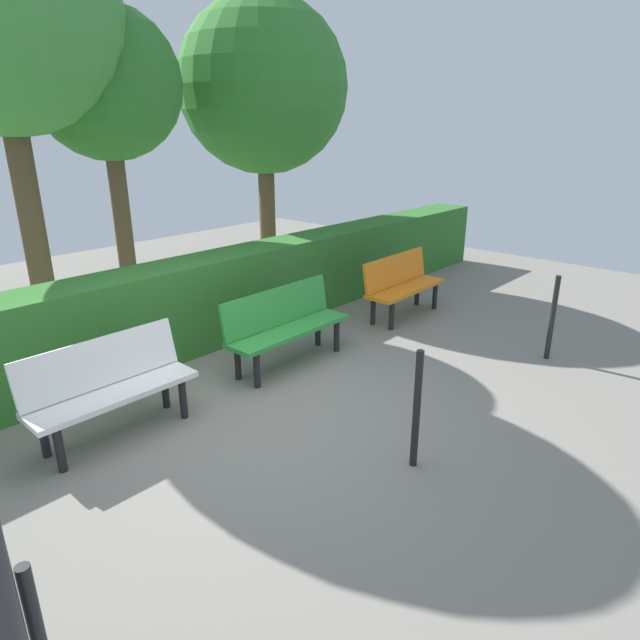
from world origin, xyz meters
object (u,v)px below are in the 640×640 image
object	(u,v)px
tree_mid	(106,86)
bench_white	(109,384)
bench_orange	(402,283)
bench_green	(285,323)
tree_near	(263,88)

from	to	relation	value
tree_mid	bench_white	bearing A→B (deg)	57.37
bench_white	tree_mid	world-z (taller)	tree_mid
bench_orange	tree_mid	distance (m)	4.70
bench_white	tree_mid	distance (m)	4.41
bench_orange	tree_mid	xyz separation A→B (m)	(2.41, -3.12, 2.57)
bench_green	tree_near	xyz separation A→B (m)	(-2.48, -2.91, 2.65)
bench_green	bench_white	world-z (taller)	bench_green
bench_orange	bench_white	distance (m)	4.34
bench_orange	tree_near	world-z (taller)	tree_near
bench_green	tree_near	distance (m)	4.65
bench_white	tree_mid	bearing A→B (deg)	-122.08
bench_white	bench_green	bearing A→B (deg)	179.35
bench_green	tree_mid	world-z (taller)	tree_mid
bench_orange	tree_mid	size ratio (longest dim) A/B	0.36
tree_near	bench_white	bearing A→B (deg)	32.20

